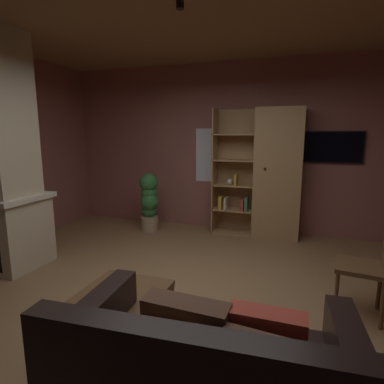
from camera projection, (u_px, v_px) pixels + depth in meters
The scene contains 11 objects.
floor at pixel (179, 304), 3.12m from camera, with size 5.96×5.33×0.02m, color olive.
wall_back at pixel (234, 148), 5.38m from camera, with size 6.08×0.06×2.83m, color #8E544C.
window_pane_back at pixel (216, 155), 5.47m from camera, with size 0.73×0.01×0.92m, color white.
bookshelf_cabinet at pixel (272, 175), 5.00m from camera, with size 1.39×0.41×2.05m.
coffee_table at pixel (124, 301), 2.49m from camera, with size 0.64×0.60×0.44m.
table_book_0 at pixel (127, 291), 2.45m from camera, with size 0.12×0.08×0.02m, color #B22D2D.
table_book_1 at pixel (125, 282), 2.55m from camera, with size 0.12×0.09×0.03m, color #B22D2D.
dining_chair at pixel (372, 261), 2.81m from camera, with size 0.48×0.48×0.92m.
potted_floor_plant at pixel (149, 200), 5.38m from camera, with size 0.33×0.34×1.00m.
wall_mounted_tv at pixel (333, 147), 4.84m from camera, with size 0.86×0.06×0.49m.
track_light_spot_1 at pixel (180, 3), 2.71m from camera, with size 0.07×0.07×0.09m, color black.
Camera 1 is at (1.02, -2.69, 1.65)m, focal length 29.52 mm.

